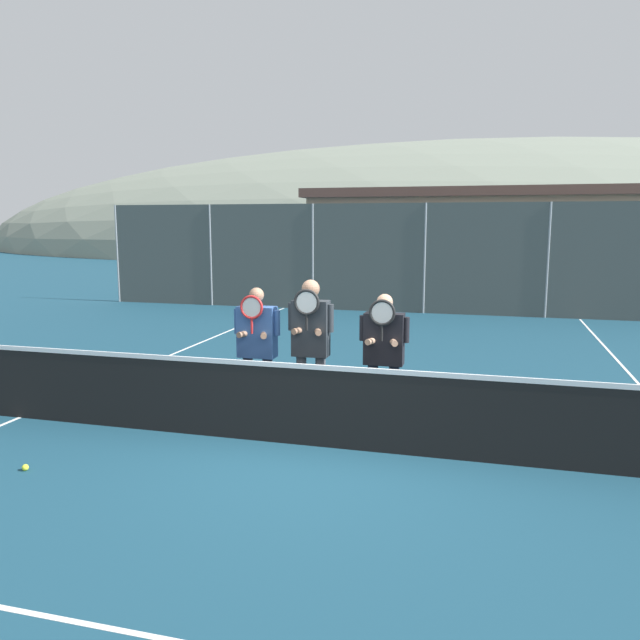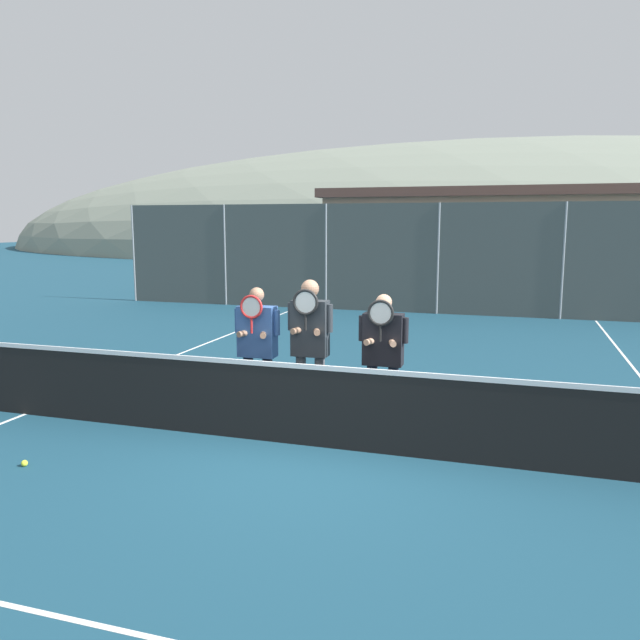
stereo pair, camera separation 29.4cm
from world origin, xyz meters
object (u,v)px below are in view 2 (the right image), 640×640
car_far_left (296,268)px  car_left_of_center (435,274)px  player_center_right (383,349)px  tennis_ball_on_court (24,463)px  player_center_left (310,338)px  car_center (601,277)px  player_leftmost (257,342)px

car_far_left → car_left_of_center: size_ratio=0.92×
car_left_of_center → player_center_right: bearing=-85.7°
car_far_left → tennis_ball_on_court: (2.55, -15.77, -0.91)m
player_center_left → tennis_ball_on_court: size_ratio=27.30×
player_center_right → car_left_of_center: car_left_of_center is taller
car_center → player_center_left: bearing=-110.2°
player_center_right → car_far_left: size_ratio=0.41×
player_center_right → car_center: size_ratio=0.39×
car_left_of_center → car_center: 5.04m
player_center_left → car_left_of_center: 13.22m
car_left_of_center → player_center_left: bearing=-89.7°
player_center_left → car_left_of_center: (-0.07, 13.22, -0.23)m
player_center_right → car_far_left: (-5.91, 13.42, -0.07)m
car_center → tennis_ball_on_court: size_ratio=63.73×
player_center_right → car_left_of_center: size_ratio=0.38×
car_center → tennis_ball_on_court: (-7.42, -15.74, -0.85)m
player_leftmost → car_far_left: (-4.28, 13.51, -0.08)m
player_center_left → car_center: 14.38m
player_center_left → car_left_of_center: bearing=90.3°
car_far_left → car_center: size_ratio=0.95×
player_center_left → tennis_ball_on_court: player_center_left is taller
player_leftmost → car_far_left: car_far_left is taller
player_center_right → tennis_ball_on_court: 4.22m
player_leftmost → car_far_left: bearing=107.6°
player_leftmost → player_center_right: 1.64m
player_leftmost → player_center_right: size_ratio=1.03×
player_center_left → car_left_of_center: size_ratio=0.42×
player_center_left → tennis_ball_on_court: bearing=-137.4°
player_leftmost → player_center_left: (0.72, -0.01, 0.09)m
car_center → tennis_ball_on_court: car_center is taller
player_center_left → car_far_left: car_far_left is taller
player_leftmost → tennis_ball_on_court: 3.01m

